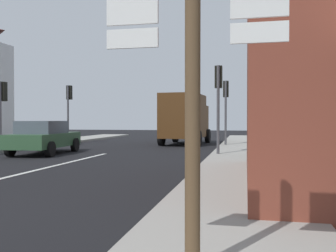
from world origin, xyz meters
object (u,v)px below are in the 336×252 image
(delivery_truck, at_px, (185,118))
(route_sign_post, at_px, (193,76))
(sedan_far, at_px, (44,137))
(traffic_light_near_right, at_px, (218,90))
(traffic_light_far_left, at_px, (69,101))
(traffic_light_near_left, at_px, (2,100))
(traffic_light_far_right, at_px, (226,98))

(delivery_truck, distance_m, route_sign_post, 19.57)
(sedan_far, relative_size, traffic_light_near_right, 1.16)
(delivery_truck, distance_m, traffic_light_far_left, 7.61)
(route_sign_post, relative_size, traffic_light_far_left, 0.86)
(traffic_light_near_right, bearing_deg, traffic_light_near_left, 179.29)
(sedan_far, relative_size, route_sign_post, 1.35)
(delivery_truck, xyz_separation_m, traffic_light_far_right, (2.58, -1.74, 1.08))
(traffic_light_near_left, bearing_deg, traffic_light_far_left, 90.00)
(traffic_light_near_right, height_order, traffic_light_near_left, traffic_light_near_right)
(traffic_light_far_right, bearing_deg, sedan_far, -142.44)
(traffic_light_far_left, xyz_separation_m, traffic_light_near_left, (0.00, -6.68, -0.32))
(sedan_far, height_order, traffic_light_near_left, traffic_light_near_left)
(delivery_truck, xyz_separation_m, route_sign_post, (3.22, -19.30, 0.26))
(delivery_truck, bearing_deg, traffic_light_far_left, -175.61)
(traffic_light_near_right, relative_size, traffic_light_far_left, 1.00)
(sedan_far, xyz_separation_m, traffic_light_near_right, (7.69, 0.28, 2.00))
(traffic_light_far_left, bearing_deg, traffic_light_near_left, -90.00)
(delivery_truck, xyz_separation_m, traffic_light_near_left, (-7.50, -7.26, 0.79))
(traffic_light_near_left, bearing_deg, sedan_far, -9.53)
(traffic_light_far_right, distance_m, traffic_light_near_left, 11.50)
(sedan_far, xyz_separation_m, traffic_light_far_left, (-2.39, 7.08, 2.00))
(delivery_truck, relative_size, traffic_light_far_left, 1.37)
(delivery_truck, height_order, traffic_light_far_right, traffic_light_far_right)
(traffic_light_far_left, bearing_deg, traffic_light_far_right, -6.60)
(route_sign_post, bearing_deg, traffic_light_near_right, 93.08)
(delivery_truck, height_order, traffic_light_near_right, traffic_light_near_right)
(delivery_truck, xyz_separation_m, traffic_light_near_right, (2.58, -7.38, 1.11))
(route_sign_post, xyz_separation_m, traffic_light_far_left, (-10.73, 18.73, 0.85))
(delivery_truck, relative_size, traffic_light_near_left, 1.55)
(route_sign_post, bearing_deg, traffic_light_far_right, 92.09)
(sedan_far, bearing_deg, delivery_truck, 56.29)
(traffic_light_near_right, bearing_deg, route_sign_post, -86.92)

